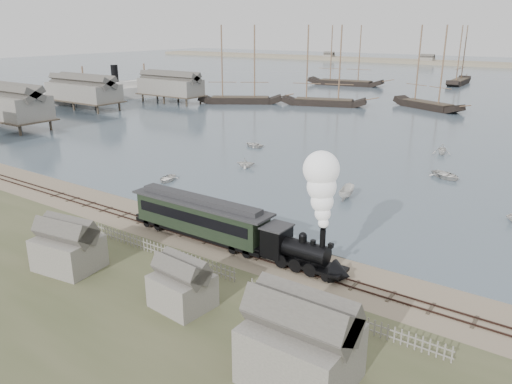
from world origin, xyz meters
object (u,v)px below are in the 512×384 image
Objects in this scene: passenger_coach at (200,216)px; beached_dinghy at (159,213)px; locomotive at (315,222)px; steamship at (115,82)px.

beached_dinghy is at bearing 165.33° from passenger_coach.
passenger_coach is (-12.21, 0.00, -2.26)m from locomotive.
steamship is at bearing 49.03° from beached_dinghy.
locomotive is 0.65× the size of passenger_coach.
steamship reaches higher than passenger_coach.
steamship is (-76.43, 58.68, 4.27)m from beached_dinghy.
steamship is at bearing 144.18° from passenger_coach.
passenger_coach reaches higher than beached_dinghy.
locomotive is 20.36m from beached_dinghy.
steamship reaches higher than beached_dinghy.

